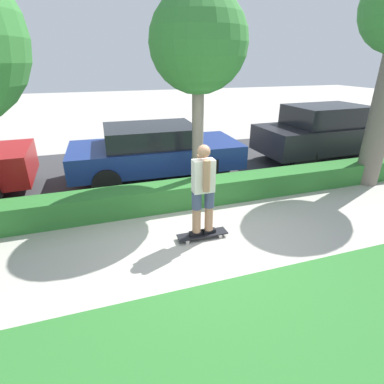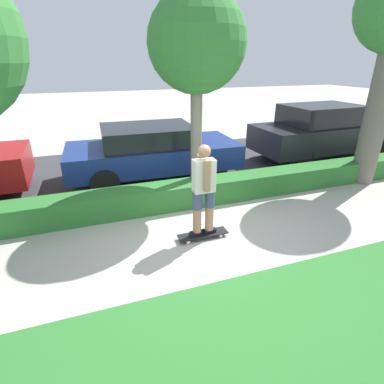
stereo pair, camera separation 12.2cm
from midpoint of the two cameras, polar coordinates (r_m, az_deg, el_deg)
ground_plane at (r=5.34m, az=1.08°, el=-9.88°), size 60.00×60.00×0.00m
street_asphalt at (r=9.00m, az=-8.31°, el=4.34°), size 17.84×5.00×0.01m
hedge_row at (r=6.55m, az=-3.79°, el=-0.60°), size 17.84×0.60×0.53m
skateboard at (r=5.47m, az=1.45°, el=-8.05°), size 0.92×0.24×0.09m
skater_person at (r=5.06m, az=1.55°, el=0.57°), size 0.49×0.42×1.64m
tree_mid at (r=6.32m, az=0.30°, el=26.20°), size 1.89×1.89×4.22m
parked_car_middle at (r=8.11m, az=-8.00°, el=7.81°), size 4.49×2.08×1.42m
parked_car_rear at (r=10.48m, az=23.09°, el=10.57°), size 4.49×1.95×1.72m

